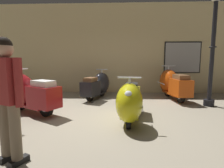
# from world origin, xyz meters

# --- Properties ---
(ground_plane) EXTENTS (60.00, 60.00, 0.00)m
(ground_plane) POSITION_xyz_m (0.00, 0.00, 0.00)
(ground_plane) COLOR gray
(showroom_back_wall) EXTENTS (18.00, 0.24, 3.47)m
(showroom_back_wall) POSITION_xyz_m (0.01, 3.31, 1.73)
(showroom_back_wall) COLOR #CCB784
(showroom_back_wall) RESTS_ON ground
(scooter_0) EXTENTS (1.78, 1.33, 1.08)m
(scooter_0) POSITION_xyz_m (-1.85, 0.35, 0.49)
(scooter_0) COLOR black
(scooter_0) RESTS_ON ground
(scooter_1) EXTENTS (0.93, 1.67, 0.98)m
(scooter_1) POSITION_xyz_m (-0.29, 2.14, 0.45)
(scooter_1) COLOR black
(scooter_1) RESTS_ON ground
(scooter_2) EXTENTS (0.64, 1.64, 0.97)m
(scooter_2) POSITION_xyz_m (0.64, -0.32, 0.44)
(scooter_2) COLOR black
(scooter_2) RESTS_ON ground
(scooter_3) EXTENTS (0.70, 1.86, 1.11)m
(scooter_3) POSITION_xyz_m (2.20, 2.18, 0.51)
(scooter_3) COLOR black
(scooter_3) RESTS_ON ground
(lamppost) EXTENTS (0.32, 0.32, 3.13)m
(lamppost) POSITION_xyz_m (2.96, 1.15, 1.84)
(lamppost) COLOR black
(lamppost) RESTS_ON ground
(visitor_0) EXTENTS (0.48, 0.35, 1.54)m
(visitor_0) POSITION_xyz_m (-0.91, -1.83, 0.89)
(visitor_0) COLOR black
(visitor_0) RESTS_ON ground
(info_stanchion) EXTENTS (0.37, 0.30, 1.04)m
(info_stanchion) POSITION_xyz_m (-1.80, -0.72, 0.43)
(info_stanchion) COLOR #333338
(info_stanchion) RESTS_ON ground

